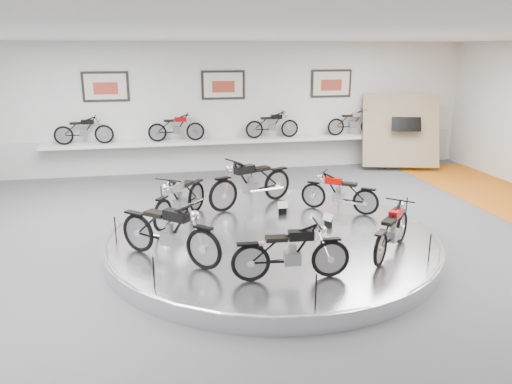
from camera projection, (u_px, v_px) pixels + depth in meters
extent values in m
plane|color=#4F4F51|center=(275.00, 253.00, 9.55)|extent=(16.00, 16.00, 0.00)
plane|color=white|center=(277.00, 35.00, 8.45)|extent=(16.00, 16.00, 0.00)
plane|color=silver|center=(223.00, 108.00, 15.59)|extent=(16.00, 0.00, 16.00)
cube|color=#BCBCBA|center=(224.00, 153.00, 15.97)|extent=(15.68, 0.04, 1.10)
cylinder|color=silver|center=(271.00, 240.00, 9.79)|extent=(6.40, 6.40, 0.30)
torus|color=#B2B2BA|center=(272.00, 235.00, 9.76)|extent=(6.40, 6.40, 0.10)
cube|color=silver|center=(225.00, 141.00, 15.59)|extent=(11.00, 0.55, 0.10)
cube|color=beige|center=(106.00, 87.00, 14.70)|extent=(1.35, 0.06, 0.88)
cube|color=beige|center=(223.00, 85.00, 15.36)|extent=(1.35, 0.06, 0.88)
cube|color=beige|center=(331.00, 83.00, 16.03)|extent=(1.35, 0.06, 0.88)
cube|color=gray|center=(401.00, 130.00, 16.01)|extent=(2.56, 1.52, 2.30)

